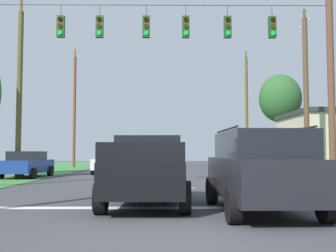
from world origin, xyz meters
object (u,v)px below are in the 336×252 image
object	(u,v)px
utility_pole_mid_right	(306,95)
pickup_truck	(148,170)
utility_pole_mid_left	(19,89)
distant_car_far_parked	(27,164)
utility_pole_far_right	(247,108)
distant_car_oncoming	(261,165)
distant_car_crossing_white	(111,162)
utility_pole_far_left	(74,108)
suv_black	(260,169)
tree_roadside_far_right	(280,99)
overhead_signal_span	(163,74)

from	to	relation	value
utility_pole_mid_right	pickup_truck	bearing A→B (deg)	-127.06
pickup_truck	utility_pole_mid_left	distance (m)	14.53
distant_car_far_parked	utility_pole_far_right	xyz separation A→B (m)	(16.01, 16.37, 4.97)
distant_car_oncoming	distant_car_crossing_white	bearing A→B (deg)	148.19
utility_pole_far_right	utility_pole_far_left	distance (m)	16.86
distant_car_far_parked	utility_pole_far_left	size ratio (longest dim) A/B	0.38
utility_pole_mid_right	utility_pole_far_left	bearing A→B (deg)	134.99
utility_pole_far_right	utility_pole_far_left	xyz separation A→B (m)	(-16.86, -0.37, -0.04)
suv_black	tree_roadside_far_right	world-z (taller)	tree_roadside_far_right
utility_pole_mid_right	tree_roadside_far_right	xyz separation A→B (m)	(1.85, 11.70, 1.30)
overhead_signal_span	suv_black	xyz separation A→B (m)	(2.43, -7.50, -3.82)
overhead_signal_span	tree_roadside_far_right	bearing A→B (deg)	59.76
distant_car_oncoming	utility_pole_mid_right	world-z (taller)	utility_pole_mid_right
distant_car_oncoming	utility_pole_far_left	world-z (taller)	utility_pole_far_left
distant_car_crossing_white	utility_pole_mid_right	xyz separation A→B (m)	(11.63, -5.08, 3.92)
distant_car_far_parked	suv_black	bearing A→B (deg)	-52.99
distant_car_crossing_white	overhead_signal_span	bearing A→B (deg)	-71.27
suv_black	distant_car_crossing_white	xyz separation A→B (m)	(-5.97, 17.93, -0.27)
suv_black	distant_car_crossing_white	bearing A→B (deg)	108.42
utility_pole_mid_right	utility_pole_far_right	size ratio (longest dim) A/B	0.84
pickup_truck	utility_pole_mid_left	bearing A→B (deg)	124.07
suv_black	utility_pole_mid_right	bearing A→B (deg)	66.25
utility_pole_far_right	utility_pole_far_left	world-z (taller)	utility_pole_far_left
overhead_signal_span	pickup_truck	distance (m)	7.08
utility_pole_far_left	utility_pole_mid_left	bearing A→B (deg)	-88.33
suv_black	utility_pole_far_left	size ratio (longest dim) A/B	0.42
utility_pole_mid_left	utility_pole_far_left	bearing A→B (deg)	91.67
overhead_signal_span	distant_car_far_parked	size ratio (longest dim) A/B	3.43
pickup_truck	utility_pole_mid_right	size ratio (longest dim) A/B	0.56
suv_black	utility_pole_mid_right	world-z (taller)	utility_pole_mid_right
suv_black	distant_car_far_parked	distance (m)	17.08
distant_car_oncoming	distant_car_far_parked	size ratio (longest dim) A/B	0.99
distant_car_far_parked	tree_roadside_far_right	xyz separation A→B (m)	(17.79, 10.91, 5.22)
utility_pole_far_right	utility_pole_mid_left	bearing A→B (deg)	-134.18
distant_car_crossing_white	distant_car_far_parked	bearing A→B (deg)	-135.12
distant_car_crossing_white	tree_roadside_far_right	xyz separation A→B (m)	(13.48, 6.62, 5.22)
overhead_signal_span	suv_black	bearing A→B (deg)	-72.02
suv_black	utility_pole_mid_left	bearing A→B (deg)	128.97
distant_car_far_parked	utility_pole_mid_left	distance (m)	4.31
suv_black	utility_pole_mid_right	distance (m)	14.51
utility_pole_mid_right	utility_pole_mid_left	bearing A→B (deg)	178.92
distant_car_crossing_white	utility_pole_far_right	size ratio (longest dim) A/B	0.39
distant_car_crossing_white	distant_car_oncoming	xyz separation A→B (m)	(8.89, -5.51, 0.00)
utility_pole_mid_left	pickup_truck	bearing A→B (deg)	-55.93
distant_car_oncoming	utility_pole_mid_left	xyz separation A→B (m)	(-13.56, 0.74, 4.26)
pickup_truck	distant_car_far_parked	world-z (taller)	pickup_truck
distant_car_oncoming	utility_pole_far_right	xyz separation A→B (m)	(2.81, 17.59, 4.97)
overhead_signal_span	utility_pole_mid_right	bearing A→B (deg)	33.48
distant_car_far_parked	tree_roadside_far_right	bearing A→B (deg)	31.53
utility_pole_mid_right	utility_pole_mid_left	world-z (taller)	utility_pole_mid_left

